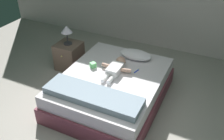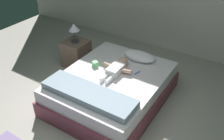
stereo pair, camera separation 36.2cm
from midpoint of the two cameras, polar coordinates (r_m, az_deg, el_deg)
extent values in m
cube|color=brown|center=(3.87, 2.69, -5.44)|extent=(1.47, 1.84, 0.26)
cube|color=silver|center=(3.73, 2.78, -2.67)|extent=(1.41, 1.77, 0.20)
ellipsoid|color=white|center=(4.07, 8.84, 3.07)|extent=(0.53, 0.29, 0.14)
cube|color=white|center=(3.71, 3.61, 0.01)|extent=(0.18, 0.30, 0.11)
sphere|color=tan|center=(3.86, 5.20, 1.75)|extent=(0.15, 0.15, 0.15)
cylinder|color=tan|center=(3.81, 1.85, 1.03)|extent=(0.16, 0.06, 0.06)
cylinder|color=tan|center=(3.68, 6.12, -0.39)|extent=(0.16, 0.09, 0.06)
cylinder|color=white|center=(3.57, 1.14, -1.82)|extent=(0.06, 0.18, 0.06)
cylinder|color=white|center=(3.54, 2.39, -2.27)|extent=(0.06, 0.18, 0.06)
cube|color=blue|center=(3.76, 8.59, -0.73)|extent=(0.04, 0.11, 0.01)
cube|color=white|center=(3.79, 9.13, -0.25)|extent=(0.02, 0.03, 0.01)
cube|color=brown|center=(4.69, -6.01, 3.69)|extent=(0.43, 0.43, 0.50)
sphere|color=tan|center=(4.49, -7.86, 3.69)|extent=(0.03, 0.03, 0.03)
cylinder|color=#333338|center=(4.57, -6.20, 6.52)|extent=(0.15, 0.15, 0.02)
cylinder|color=#333338|center=(4.52, -6.28, 7.79)|extent=(0.02, 0.02, 0.20)
cone|color=silver|center=(4.46, -6.41, 9.70)|extent=(0.20, 0.20, 0.13)
cube|color=#8EA0B1|center=(3.25, -2.30, -5.62)|extent=(1.32, 0.39, 0.09)
cube|color=#5EC66A|center=(3.87, -1.24, 1.33)|extent=(0.11, 0.11, 0.08)
camera|label=1|loc=(0.18, -87.14, 1.86)|focal=39.88mm
camera|label=2|loc=(0.18, 92.86, -1.86)|focal=39.88mm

